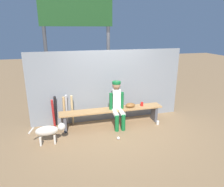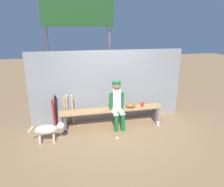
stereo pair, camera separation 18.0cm
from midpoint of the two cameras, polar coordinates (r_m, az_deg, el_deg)
The scene contains 15 objects.
ground_plane at distance 5.91m, azimuth 0.88°, elevation -8.71°, with size 30.00×30.00×0.00m, color olive.
chainlink_fence at distance 5.94m, azimuth -0.07°, elevation 2.07°, with size 4.44×0.03×2.06m, color gray.
dugout_bench at distance 5.75m, azimuth 0.90°, elevation -5.25°, with size 2.89×0.36×0.49m.
player_seated at distance 5.57m, azimuth 2.41°, elevation -2.68°, with size 0.41×0.55×1.27m.
baseball_glove at distance 5.83m, azimuth 6.05°, elevation -3.31°, with size 0.28×0.20×0.12m, color brown.
bat_wood_natural at distance 5.85m, azimuth -10.03°, elevation -4.46°, with size 0.06×0.06×0.90m, color tan.
bat_aluminum_silver at distance 5.92m, azimuth -11.55°, elevation -4.29°, with size 0.06×0.06×0.90m, color #B7B7BC.
bat_wood_tan at distance 5.87m, azimuth -12.17°, elevation -4.67°, with size 0.06×0.06×0.86m, color tan.
bat_aluminum_black at distance 5.92m, azimuth -14.45°, elevation -4.55°, with size 0.06×0.06×0.89m, color black.
bat_aluminum_red at distance 5.85m, azimuth -15.01°, elevation -5.17°, with size 0.06×0.06×0.83m, color #B22323.
baseball at distance 5.18m, azimuth 2.48°, elevation -12.30°, with size 0.07×0.07×0.07m, color white.
cup_on_ground at distance 6.03m, azimuth 13.49°, elevation -8.07°, with size 0.08×0.08×0.11m, color silver.
cup_on_bench at distance 5.96m, azimuth 9.26°, elevation -3.02°, with size 0.08×0.08×0.11m, color red.
scoreboard at distance 6.28m, azimuth -7.85°, elevation 17.39°, with size 2.34×0.27×3.69m.
dog at distance 5.13m, azimuth -16.19°, elevation -9.60°, with size 0.84×0.20×0.49m.
Camera 2 is at (-1.18, -5.17, 2.61)m, focal length 32.97 mm.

